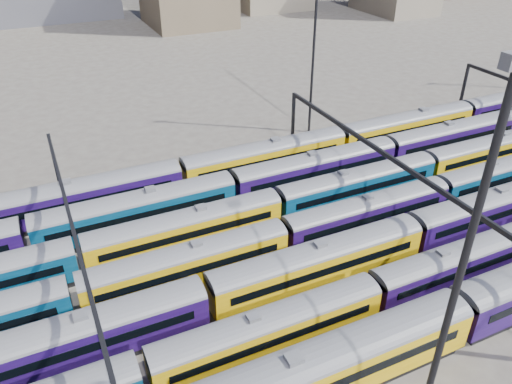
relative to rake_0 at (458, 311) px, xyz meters
name	(u,v)px	position (x,y,z in m)	size (l,w,h in m)	color
ground	(300,249)	(-5.23, 15.00, -2.86)	(500.00, 500.00, 0.00)	#453F3A
rake_0	(458,311)	(0.00, 0.00, 0.00)	(132.60, 3.23, 5.45)	black
rake_1	(373,290)	(-4.11, 5.00, -0.43)	(113.26, 2.76, 4.64)	black
rake_2	(206,295)	(-16.75, 10.00, -0.18)	(124.42, 3.03, 5.11)	black
rake_3	(284,234)	(-7.09, 15.00, -0.39)	(114.75, 2.80, 4.70)	black
rake_4	(185,226)	(-15.20, 20.00, -0.30)	(99.23, 2.91, 4.89)	black
rake_5	(316,166)	(2.36, 25.00, -0.15)	(146.98, 3.07, 5.17)	black
rake_6	(340,139)	(9.02, 30.00, -0.09)	(128.34, 3.13, 5.27)	black
gantry_1	(77,247)	(-25.23, 15.00, 3.92)	(0.35, 40.35, 8.03)	black
gantry_2	(391,168)	(4.77, 15.00, 3.92)	(0.35, 40.35, 8.03)	black
mast_2	(452,302)	(-10.23, -7.00, 11.10)	(1.40, 0.50, 25.60)	black
mast_3	(315,35)	(9.77, 39.00, 11.10)	(1.40, 0.50, 25.60)	black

